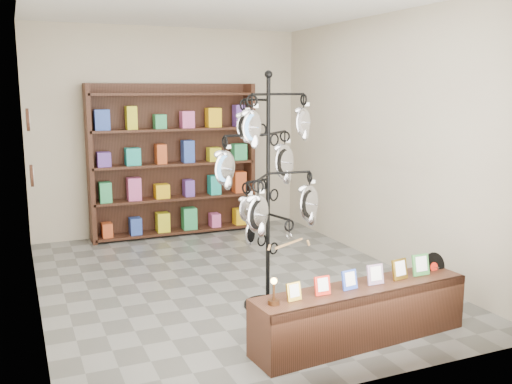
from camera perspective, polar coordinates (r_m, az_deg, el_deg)
ground at (r=6.48m, az=-2.66°, el=-8.85°), size 5.00×5.00×0.00m
room_envelope at (r=6.13m, az=-2.81°, el=7.72°), size 5.00×5.00×5.00m
display_tree at (r=5.42m, az=1.22°, el=1.80°), size 1.26×1.26×2.29m
front_shelf at (r=5.02m, az=10.48°, el=-11.87°), size 2.01×0.57×0.70m
back_shelving at (r=8.39m, az=-8.24°, el=2.68°), size 2.42×0.36×2.20m
wall_clocks at (r=6.57m, az=-21.69°, el=4.11°), size 0.03×0.24×0.84m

